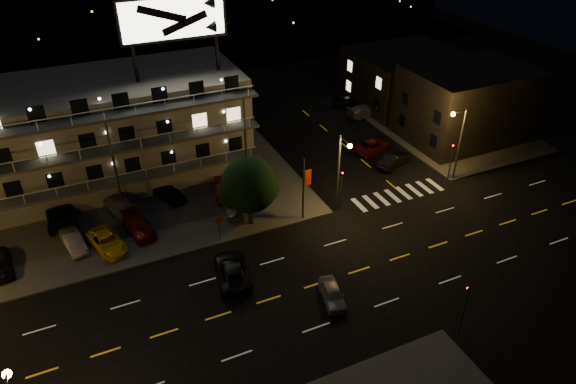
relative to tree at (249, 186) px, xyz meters
name	(u,v)px	position (x,y,z in m)	size (l,w,h in m)	color
ground	(292,292)	(-0.29, -9.68, -4.08)	(140.00, 140.00, 0.00)	black
curb_nw	(76,203)	(-14.29, 10.32, -4.00)	(44.00, 24.00, 0.15)	#3B3C39
curb_ne	(439,123)	(29.71, 10.32, -4.00)	(16.00, 24.00, 0.15)	#3B3C39
motel	(103,130)	(-10.23, 14.21, 1.27)	(28.00, 13.80, 18.10)	gray
side_bldg_front	(466,104)	(29.70, 6.32, 0.17)	(14.06, 10.00, 8.50)	black
side_bldg_back	(405,77)	(29.70, 18.32, -0.58)	(14.06, 12.00, 7.00)	black
streetlight_nc	(341,167)	(8.21, -1.74, 0.88)	(0.44, 1.92, 8.00)	#2D2D30
streetlight_ne	(458,137)	(21.85, -1.38, 0.88)	(1.92, 0.44, 8.00)	#2D2D30
signal_nw	(341,186)	(8.71, -1.18, -1.51)	(0.20, 0.27, 4.60)	#2D2D30
signal_sw	(465,305)	(8.71, -18.17, -1.51)	(0.20, 0.27, 4.60)	#2D2D30
signal_ne	(452,158)	(21.71, -1.18, -1.51)	(0.27, 0.20, 4.60)	#2D2D30
banner_north	(304,188)	(4.80, -1.28, -0.65)	(0.83, 0.16, 6.40)	#2D2D30
stop_sign	(219,224)	(-3.29, -1.10, -2.37)	(0.91, 0.11, 2.61)	#2D2D30
tree	(249,186)	(0.00, 0.00, 0.00)	(5.25, 5.06, 6.61)	black
lot_car_0	(1,264)	(-20.65, 2.18, -3.23)	(1.65, 4.10, 1.40)	black
lot_car_1	(73,241)	(-15.06, 2.92, -3.26)	(1.41, 4.03, 1.33)	gray
lot_car_2	(107,242)	(-12.47, 1.68, -3.26)	(2.22, 4.81, 1.34)	yellow
lot_car_3	(139,226)	(-9.55, 2.85, -3.26)	(1.88, 4.63, 1.34)	#5B100D
lot_car_4	(233,206)	(-0.86, 2.39, -3.26)	(1.58, 3.93, 1.34)	gray
lot_car_6	(60,214)	(-15.74, 7.60, -3.16)	(2.55, 5.53, 1.54)	black
lot_car_7	(117,202)	(-10.67, 7.49, -3.21)	(2.02, 4.97, 1.44)	gray
lot_car_8	(169,192)	(-5.82, 7.14, -3.21)	(1.69, 4.19, 1.43)	black
lot_car_9	(223,187)	(-0.66, 5.74, -3.17)	(1.60, 4.60, 1.52)	#5B100D
side_car_0	(395,160)	(18.24, 3.60, -3.34)	(1.56, 4.46, 1.47)	black
side_car_1	(373,146)	(17.98, 7.51, -3.38)	(2.32, 5.04, 1.40)	#5B100D
side_car_2	(365,111)	(22.42, 16.30, -3.34)	(2.06, 5.06, 1.47)	gray
side_car_3	(348,101)	(21.99, 20.07, -3.38)	(1.65, 4.09, 1.39)	black
road_car_east	(332,294)	(2.07, -11.72, -3.45)	(1.48, 3.68, 1.25)	gray
road_car_west	(232,270)	(-3.92, -6.20, -3.33)	(2.49, 5.40, 1.50)	black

